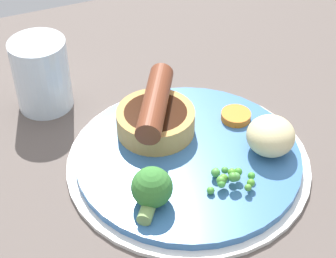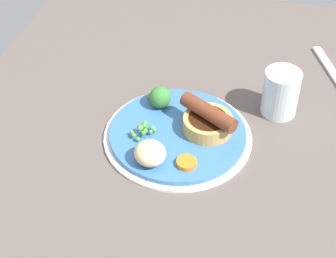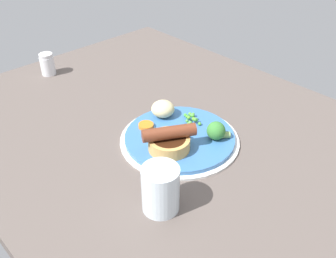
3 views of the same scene
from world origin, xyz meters
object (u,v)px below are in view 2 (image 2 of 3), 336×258
(sausage_pudding, at_px, (208,121))
(fork, at_px, (333,73))
(potato_chunk_0, at_px, (150,153))
(broccoli_floret_near, at_px, (160,97))
(carrot_slice_1, at_px, (187,163))
(pea_pile, at_px, (144,129))
(dinner_plate, at_px, (178,135))
(drinking_glass, at_px, (281,93))

(sausage_pudding, xyz_separation_m, fork, (0.24, -0.20, -0.03))
(potato_chunk_0, bearing_deg, broccoli_floret_near, 9.00)
(potato_chunk_0, distance_m, fork, 0.44)
(broccoli_floret_near, height_order, carrot_slice_1, broccoli_floret_near)
(pea_pile, distance_m, fork, 0.41)
(dinner_plate, height_order, fork, dinner_plate)
(sausage_pudding, height_order, drinking_glass, drinking_glass)
(potato_chunk_0, distance_m, drinking_glass, 0.27)
(broccoli_floret_near, bearing_deg, drinking_glass, 50.84)
(dinner_plate, relative_size, potato_chunk_0, 4.83)
(dinner_plate, height_order, broccoli_floret_near, broccoli_floret_near)
(potato_chunk_0, height_order, carrot_slice_1, potato_chunk_0)
(potato_chunk_0, distance_m, carrot_slice_1, 0.06)
(potato_chunk_0, xyz_separation_m, fork, (0.33, -0.28, -0.03))
(sausage_pudding, height_order, potato_chunk_0, sausage_pudding)
(dinner_plate, distance_m, drinking_glass, 0.20)
(carrot_slice_1, bearing_deg, drinking_glass, -34.24)
(sausage_pudding, bearing_deg, potato_chunk_0, 82.63)
(pea_pile, height_order, broccoli_floret_near, broccoli_floret_near)
(pea_pile, relative_size, fork, 0.29)
(sausage_pudding, distance_m, potato_chunk_0, 0.12)
(pea_pile, height_order, fork, pea_pile)
(dinner_plate, distance_m, sausage_pudding, 0.06)
(drinking_glass, bearing_deg, potato_chunk_0, 136.44)
(dinner_plate, bearing_deg, drinking_glass, -54.36)
(fork, bearing_deg, dinner_plate, 110.63)
(pea_pile, relative_size, carrot_slice_1, 1.57)
(dinner_plate, relative_size, sausage_pudding, 2.40)
(broccoli_floret_near, bearing_deg, potato_chunk_0, -44.81)
(sausage_pudding, relative_size, fork, 0.59)
(dinner_plate, xyz_separation_m, potato_chunk_0, (-0.08, 0.03, 0.03))
(carrot_slice_1, bearing_deg, sausage_pudding, -9.91)
(broccoli_floret_near, height_order, fork, broccoli_floret_near)
(pea_pile, distance_m, drinking_glass, 0.25)
(carrot_slice_1, bearing_deg, potato_chunk_0, 98.02)
(sausage_pudding, relative_size, drinking_glass, 1.24)
(drinking_glass, bearing_deg, sausage_pudding, 130.95)
(broccoli_floret_near, bearing_deg, pea_pile, -59.12)
(sausage_pudding, bearing_deg, drinking_glass, -109.46)
(broccoli_floret_near, xyz_separation_m, carrot_slice_1, (-0.13, -0.08, -0.01))
(broccoli_floret_near, xyz_separation_m, drinking_glass, (0.05, -0.21, 0.01))
(sausage_pudding, relative_size, broccoli_floret_near, 2.20)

